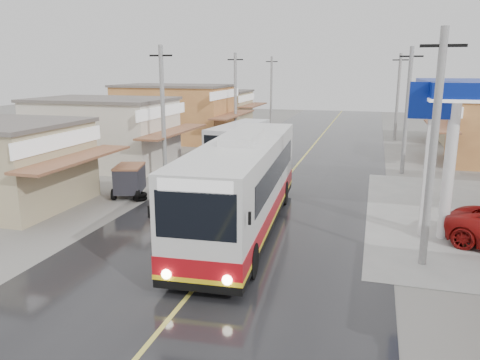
# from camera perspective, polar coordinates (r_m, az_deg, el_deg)

# --- Properties ---
(ground) EXTENTS (120.00, 120.00, 0.00)m
(ground) POSITION_cam_1_polar(r_m,az_deg,el_deg) (18.49, -1.01, -7.79)
(ground) COLOR slate
(ground) RESTS_ON ground
(road) EXTENTS (12.00, 90.00, 0.02)m
(road) POSITION_cam_1_polar(r_m,az_deg,el_deg) (32.57, 6.75, 1.55)
(road) COLOR black
(road) RESTS_ON ground
(centre_line) EXTENTS (0.15, 90.00, 0.01)m
(centre_line) POSITION_cam_1_polar(r_m,az_deg,el_deg) (32.56, 6.75, 1.58)
(centre_line) COLOR #D8CC4C
(centre_line) RESTS_ON road
(shopfronts_left) EXTENTS (11.00, 44.00, 5.20)m
(shopfronts_left) POSITION_cam_1_polar(r_m,az_deg,el_deg) (39.49, -11.47, 3.47)
(shopfronts_left) COLOR tan
(shopfronts_left) RESTS_ON ground
(utility_poles_left) EXTENTS (1.60, 50.00, 8.00)m
(utility_poles_left) POSITION_cam_1_polar(r_m,az_deg,el_deg) (35.28, -4.27, 2.52)
(utility_poles_left) COLOR gray
(utility_poles_left) RESTS_ON ground
(utility_poles_right) EXTENTS (1.60, 36.00, 8.00)m
(utility_poles_right) POSITION_cam_1_polar(r_m,az_deg,el_deg) (32.23, 19.11, 0.75)
(utility_poles_right) COLOR gray
(utility_poles_right) RESTS_ON ground
(coach_bus) EXTENTS (3.76, 13.31, 4.11)m
(coach_bus) POSITION_cam_1_polar(r_m,az_deg,el_deg) (19.51, 0.39, -0.53)
(coach_bus) COLOR silver
(coach_bus) RESTS_ON road
(second_bus) EXTENTS (2.98, 8.18, 2.65)m
(second_bus) POSITION_cam_1_polar(r_m,az_deg,el_deg) (34.75, -0.14, 4.79)
(second_bus) COLOR silver
(second_bus) RESTS_ON road
(cyclist) EXTENTS (1.00, 2.07, 2.15)m
(cyclist) POSITION_cam_1_polar(r_m,az_deg,el_deg) (27.22, -3.84, 0.73)
(cyclist) COLOR black
(cyclist) RESTS_ON ground
(tricycle_near) EXTENTS (1.99, 2.35, 1.70)m
(tricycle_near) POSITION_cam_1_polar(r_m,az_deg,el_deg) (25.50, -13.34, 0.14)
(tricycle_near) COLOR #26262D
(tricycle_near) RESTS_ON ground
(tyre_stack) EXTENTS (0.77, 0.77, 0.39)m
(tyre_stack) POSITION_cam_1_polar(r_m,az_deg,el_deg) (24.89, -12.12, -1.97)
(tyre_stack) COLOR black
(tyre_stack) RESTS_ON ground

